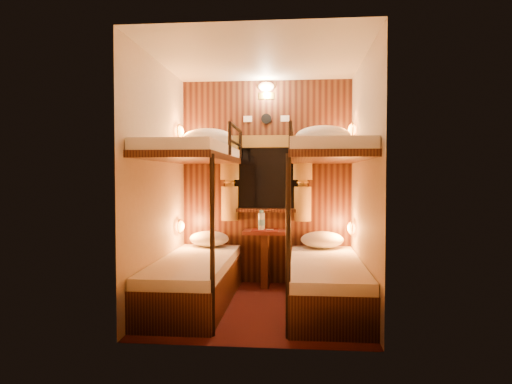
# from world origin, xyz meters

# --- Properties ---
(floor) EXTENTS (2.10, 2.10, 0.00)m
(floor) POSITION_xyz_m (0.00, 0.00, 0.00)
(floor) COLOR #38140F
(floor) RESTS_ON ground
(ceiling) EXTENTS (2.10, 2.10, 0.00)m
(ceiling) POSITION_xyz_m (0.00, 0.00, 2.40)
(ceiling) COLOR silver
(ceiling) RESTS_ON wall_back
(wall_back) EXTENTS (2.40, 0.00, 2.40)m
(wall_back) POSITION_xyz_m (0.00, 1.05, 1.20)
(wall_back) COLOR #C6B293
(wall_back) RESTS_ON floor
(wall_front) EXTENTS (2.40, 0.00, 2.40)m
(wall_front) POSITION_xyz_m (0.00, -1.05, 1.20)
(wall_front) COLOR #C6B293
(wall_front) RESTS_ON floor
(wall_left) EXTENTS (0.00, 2.40, 2.40)m
(wall_left) POSITION_xyz_m (-1.00, 0.00, 1.20)
(wall_left) COLOR #C6B293
(wall_left) RESTS_ON floor
(wall_right) EXTENTS (0.00, 2.40, 2.40)m
(wall_right) POSITION_xyz_m (1.00, 0.00, 1.20)
(wall_right) COLOR #C6B293
(wall_right) RESTS_ON floor
(back_panel) EXTENTS (2.00, 0.03, 2.40)m
(back_panel) POSITION_xyz_m (0.00, 1.04, 1.20)
(back_panel) COLOR black
(back_panel) RESTS_ON floor
(bunk_left) EXTENTS (0.72, 1.90, 1.82)m
(bunk_left) POSITION_xyz_m (-0.65, 0.07, 0.56)
(bunk_left) COLOR black
(bunk_left) RESTS_ON floor
(bunk_right) EXTENTS (0.72, 1.90, 1.82)m
(bunk_right) POSITION_xyz_m (0.65, 0.07, 0.56)
(bunk_right) COLOR black
(bunk_right) RESTS_ON floor
(window) EXTENTS (1.00, 0.12, 0.79)m
(window) POSITION_xyz_m (0.00, 1.00, 1.18)
(window) COLOR black
(window) RESTS_ON back_panel
(curtains) EXTENTS (1.10, 0.22, 1.00)m
(curtains) POSITION_xyz_m (0.00, 0.97, 1.26)
(curtains) COLOR olive
(curtains) RESTS_ON back_panel
(back_fixtures) EXTENTS (0.54, 0.09, 0.48)m
(back_fixtures) POSITION_xyz_m (0.00, 1.00, 2.25)
(back_fixtures) COLOR black
(back_fixtures) RESTS_ON back_panel
(reading_lamps) EXTENTS (2.00, 0.20, 1.25)m
(reading_lamps) POSITION_xyz_m (-0.00, 0.70, 1.24)
(reading_lamps) COLOR orange
(reading_lamps) RESTS_ON wall_left
(table) EXTENTS (0.50, 0.34, 0.66)m
(table) POSITION_xyz_m (0.00, 0.85, 0.41)
(table) COLOR maroon
(table) RESTS_ON floor
(bottle_left) EXTENTS (0.07, 0.07, 0.23)m
(bottle_left) POSITION_xyz_m (-0.05, 0.85, 0.75)
(bottle_left) COLOR #99BFE5
(bottle_left) RESTS_ON table
(bottle_right) EXTENTS (0.07, 0.07, 0.23)m
(bottle_right) POSITION_xyz_m (-0.04, 0.91, 0.75)
(bottle_right) COLOR #99BFE5
(bottle_right) RESTS_ON table
(sachet_a) EXTENTS (0.09, 0.07, 0.01)m
(sachet_a) POSITION_xyz_m (0.05, 0.88, 0.65)
(sachet_a) COLOR silver
(sachet_a) RESTS_ON table
(sachet_b) EXTENTS (0.08, 0.08, 0.00)m
(sachet_b) POSITION_xyz_m (0.03, 0.91, 0.65)
(sachet_b) COLOR silver
(sachet_b) RESTS_ON table
(pillow_lower_left) EXTENTS (0.46, 0.33, 0.18)m
(pillow_lower_left) POSITION_xyz_m (-0.65, 0.82, 0.55)
(pillow_lower_left) COLOR white
(pillow_lower_left) RESTS_ON bunk_left
(pillow_lower_right) EXTENTS (0.49, 0.35, 0.19)m
(pillow_lower_right) POSITION_xyz_m (0.65, 0.82, 0.55)
(pillow_lower_right) COLOR white
(pillow_lower_right) RESTS_ON bunk_right
(pillow_upper_left) EXTENTS (0.58, 0.41, 0.23)m
(pillow_upper_left) POSITION_xyz_m (-0.65, 0.75, 1.70)
(pillow_upper_left) COLOR white
(pillow_upper_left) RESTS_ON bunk_left
(pillow_upper_right) EXTENTS (0.61, 0.44, 0.24)m
(pillow_upper_right) POSITION_xyz_m (0.65, 0.68, 1.71)
(pillow_upper_right) COLOR white
(pillow_upper_right) RESTS_ON bunk_right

